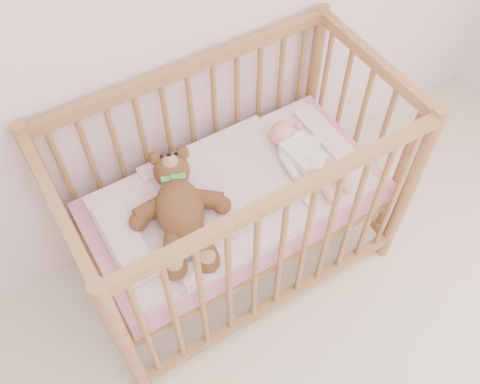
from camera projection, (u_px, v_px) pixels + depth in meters
crib at (234, 200)px, 2.25m from camera, size 1.36×0.76×1.00m
mattress at (234, 202)px, 2.27m from camera, size 1.22×0.62×0.13m
blanket at (234, 192)px, 2.20m from camera, size 1.10×0.58×0.06m
baby at (303, 152)px, 2.23m from camera, size 0.27×0.50×0.12m
teddy_bear at (180, 210)px, 2.05m from camera, size 0.58×0.69×0.16m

